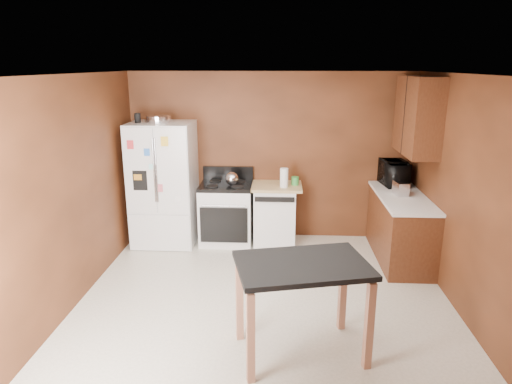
# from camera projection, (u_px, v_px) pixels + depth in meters

# --- Properties ---
(floor) EXTENTS (4.50, 4.50, 0.00)m
(floor) POSITION_uv_depth(u_px,v_px,m) (264.00, 308.00, 5.04)
(floor) COLOR silver
(floor) RESTS_ON ground
(ceiling) EXTENTS (4.50, 4.50, 0.00)m
(ceiling) POSITION_uv_depth(u_px,v_px,m) (265.00, 75.00, 4.36)
(ceiling) COLOR white
(ceiling) RESTS_ON ground
(wall_back) EXTENTS (4.20, 0.00, 4.20)m
(wall_back) POSITION_uv_depth(u_px,v_px,m) (270.00, 157.00, 6.87)
(wall_back) COLOR brown
(wall_back) RESTS_ON ground
(wall_front) EXTENTS (4.20, 0.00, 4.20)m
(wall_front) POSITION_uv_depth(u_px,v_px,m) (249.00, 315.00, 2.54)
(wall_front) COLOR brown
(wall_front) RESTS_ON ground
(wall_left) EXTENTS (0.00, 4.50, 4.50)m
(wall_left) POSITION_uv_depth(u_px,v_px,m) (66.00, 196.00, 4.82)
(wall_left) COLOR brown
(wall_left) RESTS_ON ground
(wall_right) EXTENTS (0.00, 4.50, 4.50)m
(wall_right) POSITION_uv_depth(u_px,v_px,m) (473.00, 203.00, 4.59)
(wall_right) COLOR brown
(wall_right) RESTS_ON ground
(roasting_pan) EXTENTS (0.36, 0.36, 0.09)m
(roasting_pan) POSITION_uv_depth(u_px,v_px,m) (159.00, 119.00, 6.47)
(roasting_pan) COLOR silver
(roasting_pan) RESTS_ON refrigerator
(pen_cup) EXTENTS (0.09, 0.09, 0.13)m
(pen_cup) POSITION_uv_depth(u_px,v_px,m) (137.00, 118.00, 6.39)
(pen_cup) COLOR black
(pen_cup) RESTS_ON refrigerator
(kettle) EXTENTS (0.19, 0.19, 0.19)m
(kettle) POSITION_uv_depth(u_px,v_px,m) (232.00, 179.00, 6.60)
(kettle) COLOR silver
(kettle) RESTS_ON gas_range
(paper_towel) EXTENTS (0.13, 0.13, 0.27)m
(paper_towel) POSITION_uv_depth(u_px,v_px,m) (284.00, 178.00, 6.52)
(paper_towel) COLOR white
(paper_towel) RESTS_ON dishwasher
(green_canister) EXTENTS (0.13, 0.13, 0.12)m
(green_canister) POSITION_uv_depth(u_px,v_px,m) (295.00, 181.00, 6.66)
(green_canister) COLOR green
(green_canister) RESTS_ON dishwasher
(toaster) EXTENTS (0.18, 0.26, 0.18)m
(toaster) POSITION_uv_depth(u_px,v_px,m) (401.00, 188.00, 6.12)
(toaster) COLOR silver
(toaster) RESTS_ON right_cabinets
(microwave) EXTENTS (0.47, 0.63, 0.32)m
(microwave) POSITION_uv_depth(u_px,v_px,m) (393.00, 173.00, 6.64)
(microwave) COLOR black
(microwave) RESTS_ON right_cabinets
(refrigerator) EXTENTS (0.90, 0.80, 1.80)m
(refrigerator) POSITION_uv_depth(u_px,v_px,m) (164.00, 184.00, 6.67)
(refrigerator) COLOR white
(refrigerator) RESTS_ON ground
(gas_range) EXTENTS (0.76, 0.68, 1.10)m
(gas_range) POSITION_uv_depth(u_px,v_px,m) (227.00, 212.00, 6.80)
(gas_range) COLOR white
(gas_range) RESTS_ON ground
(dishwasher) EXTENTS (0.78, 0.63, 0.89)m
(dishwasher) POSITION_uv_depth(u_px,v_px,m) (275.00, 213.00, 6.79)
(dishwasher) COLOR white
(dishwasher) RESTS_ON ground
(right_cabinets) EXTENTS (0.63, 1.58, 2.45)m
(right_cabinets) POSITION_uv_depth(u_px,v_px,m) (405.00, 195.00, 6.12)
(right_cabinets) COLOR #5B2F19
(right_cabinets) RESTS_ON ground
(island) EXTENTS (1.30, 1.02, 0.91)m
(island) POSITION_uv_depth(u_px,v_px,m) (302.00, 278.00, 4.06)
(island) COLOR black
(island) RESTS_ON ground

